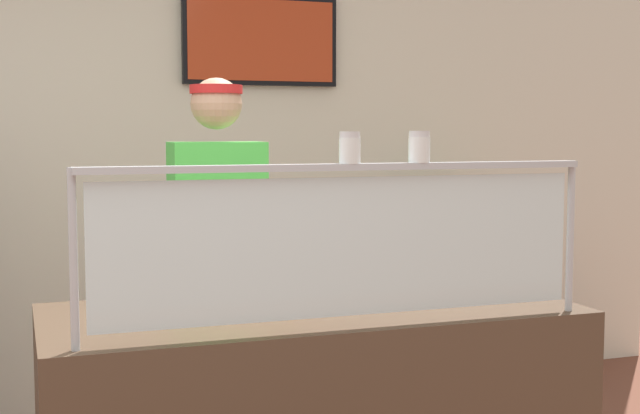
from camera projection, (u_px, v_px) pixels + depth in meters
name	position (u px, v px, depth m)	size (l,w,h in m)	color
shop_rear_unit	(192.00, 164.00, 4.86)	(6.18, 0.13, 2.70)	silver
sneeze_guard	(347.00, 227.00, 2.58)	(1.60, 0.06, 0.50)	#B2B5BC
pizza_tray	(245.00, 304.00, 2.90)	(0.40, 0.40, 0.04)	#9EA0A8
pizza_server	(241.00, 299.00, 2.87)	(0.07, 0.28, 0.01)	#ADAFB7
parmesan_shaker	(350.00, 150.00, 2.56)	(0.06, 0.06, 0.10)	white
pepper_flake_shaker	(419.00, 149.00, 2.64)	(0.07, 0.07, 0.10)	white
worker_figure	(219.00, 262.00, 3.56)	(0.41, 0.50, 1.76)	#23232D
prep_shelf	(464.00, 320.00, 4.96)	(0.70, 0.55, 0.93)	#B7BABF
pizza_box_stack	(465.00, 212.00, 4.91)	(0.50, 0.49, 0.31)	tan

